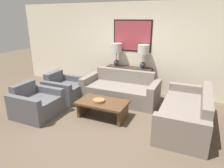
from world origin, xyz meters
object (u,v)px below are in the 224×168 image
object	(u,v)px
couch_by_back_wall	(120,90)
decorative_bowl	(99,101)
table_lamp_right	(143,52)
coffee_table	(103,106)
armchair_near_camera	(36,104)
table_lamp_left	(117,50)
couch_by_side	(186,113)
console_table	(129,80)
armchair_near_back_wall	(65,90)

from	to	relation	value
couch_by_back_wall	decorative_bowl	xyz separation A→B (m)	(-0.07, -1.17, 0.14)
couch_by_back_wall	decorative_bowl	distance (m)	1.18
table_lamp_right	coffee_table	world-z (taller)	table_lamp_right
coffee_table	armchair_near_camera	size ratio (longest dim) A/B	1.22
table_lamp_left	coffee_table	xyz separation A→B (m)	(0.42, -1.81, -0.99)
couch_by_back_wall	couch_by_side	world-z (taller)	same
console_table	armchair_near_camera	xyz separation A→B (m)	(-1.47, -2.35, -0.12)
armchair_near_camera	table_lamp_right	bearing A→B (deg)	51.27
table_lamp_left	decorative_bowl	bearing A→B (deg)	-79.45
table_lamp_left	coffee_table	bearing A→B (deg)	-77.02
couch_by_side	armchair_near_back_wall	size ratio (longest dim) A/B	2.23
couch_by_back_wall	couch_by_side	size ratio (longest dim) A/B	1.00
console_table	decorative_bowl	bearing A→B (deg)	-92.09
decorative_bowl	armchair_near_back_wall	size ratio (longest dim) A/B	0.30
table_lamp_right	couch_by_side	distance (m)	2.22
console_table	table_lamp_right	distance (m)	0.97
coffee_table	armchair_near_back_wall	size ratio (longest dim) A/B	1.22
couch_by_side	armchair_near_back_wall	bearing A→B (deg)	177.14
console_table	couch_by_back_wall	distance (m)	0.70
armchair_near_back_wall	console_table	bearing A→B (deg)	40.50
couch_by_side	decorative_bowl	world-z (taller)	couch_by_side
console_table	coffee_table	size ratio (longest dim) A/B	1.22
table_lamp_left	armchair_near_back_wall	xyz separation A→B (m)	(-1.06, -1.26, -1.00)
decorative_bowl	armchair_near_back_wall	xyz separation A→B (m)	(-1.40, 0.60, -0.14)
table_lamp_left	couch_by_back_wall	bearing A→B (deg)	-59.01
decorative_bowl	table_lamp_right	bearing A→B (deg)	75.47
couch_by_side	armchair_near_back_wall	xyz separation A→B (m)	(-3.27, 0.16, -0.00)
decorative_bowl	armchair_near_camera	distance (m)	1.50
couch_by_back_wall	decorative_bowl	bearing A→B (deg)	-93.32
armchair_near_back_wall	couch_by_side	bearing A→B (deg)	-2.86
couch_by_back_wall	table_lamp_right	bearing A→B (deg)	59.01
table_lamp_left	armchair_near_camera	world-z (taller)	table_lamp_left
table_lamp_right	coffee_table	distance (m)	2.10
table_lamp_right	table_lamp_left	bearing A→B (deg)	180.00
couch_by_back_wall	armchair_near_camera	bearing A→B (deg)	-131.52
armchair_near_back_wall	couch_by_back_wall	bearing A→B (deg)	21.12
table_lamp_left	couch_by_side	xyz separation A→B (m)	(2.21, -1.42, -0.99)
couch_by_side	coffee_table	distance (m)	1.84
table_lamp_left	table_lamp_right	distance (m)	0.83
couch_by_side	armchair_near_back_wall	distance (m)	3.28
table_lamp_right	coffee_table	bearing A→B (deg)	-102.85
coffee_table	armchair_near_camera	bearing A→B (deg)	-159.64
console_table	decorative_bowl	distance (m)	1.86
table_lamp_right	armchair_near_camera	xyz separation A→B (m)	(-1.89, -2.35, -1.00)
couch_by_back_wall	coffee_table	xyz separation A→B (m)	(0.00, -1.12, 0.01)
couch_by_back_wall	table_lamp_left	bearing A→B (deg)	120.99
couch_by_back_wall	armchair_near_back_wall	size ratio (longest dim) A/B	2.23
console_table	table_lamp_right	size ratio (longest dim) A/B	2.00
couch_by_back_wall	coffee_table	world-z (taller)	couch_by_back_wall
coffee_table	console_table	bearing A→B (deg)	90.07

